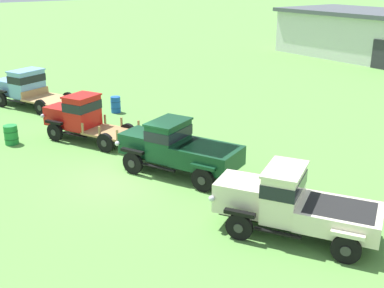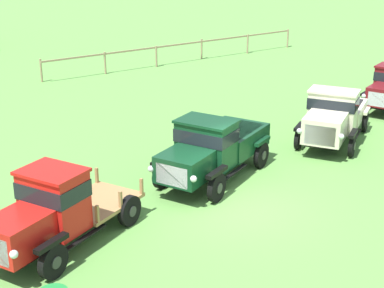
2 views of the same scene
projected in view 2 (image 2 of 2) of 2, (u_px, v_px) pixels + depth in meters
The scene contains 5 objects.
ground_plane at pixel (238, 207), 17.56m from camera, with size 240.00×240.00×0.00m, color #5B9342.
paddock_fence at pixel (181, 48), 36.55m from camera, with size 18.33×0.53×1.28m.
vintage_truck_second_in_line at pixel (50, 211), 14.73m from camera, with size 5.10×3.47×2.21m.
vintage_truck_midrow_center at pixel (213, 147), 19.25m from camera, with size 5.38×3.71×2.14m.
vintage_truck_far_side at pixel (333, 116), 22.65m from camera, with size 5.21×4.04×2.15m.
Camera 2 is at (-10.32, -12.13, 7.75)m, focal length 55.00 mm.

